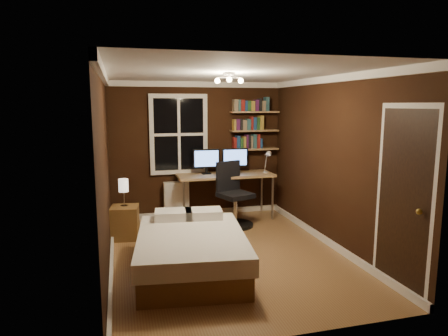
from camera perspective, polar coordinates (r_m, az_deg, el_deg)
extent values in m
plane|color=brown|center=(5.77, 0.42, -12.18)|extent=(4.20, 4.20, 0.00)
cube|color=black|center=(7.47, -3.82, 2.59)|extent=(3.20, 0.04, 2.50)
cube|color=black|center=(5.26, -16.64, -0.53)|extent=(0.04, 4.20, 2.50)
cube|color=black|center=(6.06, 15.19, 0.77)|extent=(0.04, 4.20, 2.50)
cube|color=white|center=(5.39, 0.45, 13.41)|extent=(3.20, 4.20, 0.02)
cube|color=white|center=(7.35, -6.48, 4.79)|extent=(1.06, 0.06, 1.46)
sphere|color=gold|center=(4.60, 26.11, -5.62)|extent=(0.06, 0.06, 0.06)
cube|color=#AC8053|center=(7.64, 4.34, 2.73)|extent=(0.92, 0.22, 0.03)
cube|color=#AC8053|center=(7.61, 4.37, 5.35)|extent=(0.92, 0.22, 0.03)
cube|color=#AC8053|center=(7.59, 4.41, 7.98)|extent=(0.92, 0.22, 0.03)
cube|color=brown|center=(5.17, -4.64, -13.11)|extent=(1.45, 1.91, 0.28)
cube|color=white|center=(5.08, -4.68, -10.52)|extent=(1.53, 1.97, 0.21)
cube|color=white|center=(5.69, -7.25, -6.64)|extent=(0.55, 0.42, 0.12)
cube|color=white|center=(5.70, -2.94, -6.53)|extent=(0.55, 0.42, 0.12)
cube|color=brown|center=(6.52, -13.97, -7.54)|extent=(0.47, 0.47, 0.52)
cube|color=silver|center=(7.44, -6.81, -4.58)|extent=(0.46, 0.16, 0.68)
cube|color=#AC8053|center=(7.30, 0.21, -1.03)|extent=(1.75, 0.66, 0.04)
cylinder|color=beige|center=(6.94, -5.72, -5.12)|extent=(0.04, 0.04, 0.79)
cylinder|color=beige|center=(7.37, 6.96, -4.30)|extent=(0.04, 0.04, 0.79)
cylinder|color=beige|center=(7.50, -6.43, -4.06)|extent=(0.04, 0.04, 0.79)
cylinder|color=beige|center=(7.89, 5.40, -3.37)|extent=(0.04, 0.04, 0.79)
cylinder|color=black|center=(7.00, 1.64, -8.09)|extent=(0.61, 0.61, 0.05)
cylinder|color=silver|center=(6.93, 1.65, -6.07)|extent=(0.07, 0.07, 0.46)
cube|color=black|center=(6.86, 1.66, -3.89)|extent=(0.64, 0.64, 0.08)
cube|color=black|center=(6.98, 0.59, -1.15)|extent=(0.47, 0.22, 0.52)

